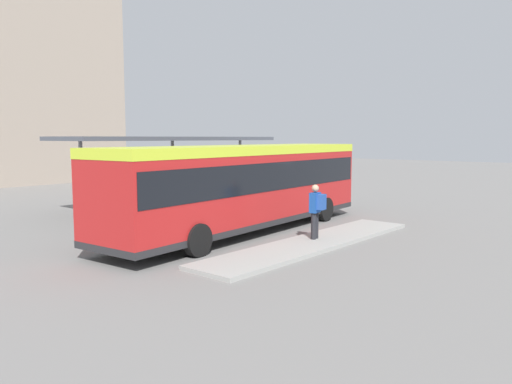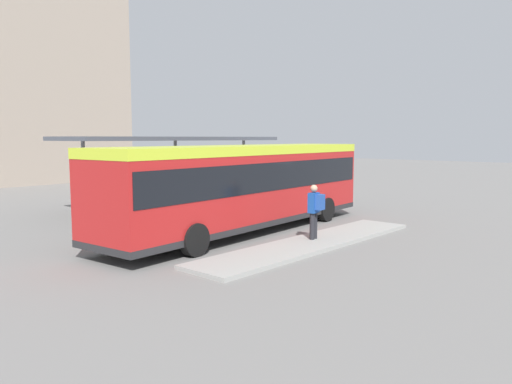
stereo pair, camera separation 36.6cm
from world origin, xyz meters
name	(u,v)px [view 2 (the right image)]	position (x,y,z in m)	size (l,w,h in m)	color
ground_plane	(245,232)	(0.00, 0.00, 0.00)	(120.00, 120.00, 0.00)	slate
curb_island	(312,243)	(-0.20, -3.08, 0.06)	(9.56, 1.80, 0.12)	#9E9E99
city_bus	(245,182)	(0.01, 0.00, 1.81)	(12.34, 3.45, 3.08)	red
pedestrian_waiting	(315,208)	(0.12, -2.96, 1.12)	(0.46, 0.50, 1.75)	#232328
bicycle_white	(337,194)	(9.91, 2.46, 0.37)	(0.48, 1.72, 0.74)	black
bicycle_red	(324,193)	(9.75, 3.21, 0.36)	(0.48, 1.68, 0.72)	black
station_shelter	(175,140)	(2.74, 7.18, 3.26)	(11.50, 3.44, 3.41)	#4C515B
potted_planter_near_shelter	(180,202)	(0.76, 4.51, 0.64)	(0.82, 0.82, 1.22)	slate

